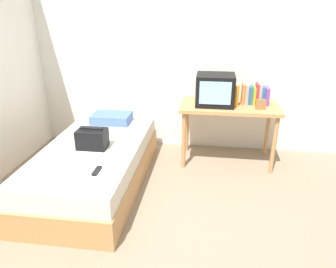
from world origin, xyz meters
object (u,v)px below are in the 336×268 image
(picture_frame, at_px, (261,104))
(pillow, at_px, (111,118))
(desk, at_px, (229,112))
(book_row, at_px, (255,95))
(remote_dark, at_px, (97,171))
(bed, at_px, (96,165))
(tv, at_px, (215,90))
(handbag, at_px, (92,139))
(water_bottle, at_px, (236,96))
(magazine, at_px, (72,163))
(remote_silver, at_px, (79,138))

(picture_frame, distance_m, pillow, 1.81)
(desk, height_order, book_row, book_row)
(desk, distance_m, remote_dark, 1.78)
(bed, relative_size, picture_frame, 16.60)
(tv, xyz_separation_m, handbag, (-1.24, -0.80, -0.36))
(bed, height_order, book_row, book_row)
(tv, height_order, remote_dark, tv)
(book_row, height_order, pillow, book_row)
(book_row, xyz_separation_m, remote_dark, (-1.49, -1.38, -0.38))
(pillow, xyz_separation_m, remote_dark, (0.25, -1.25, -0.04))
(desk, xyz_separation_m, picture_frame, (0.33, -0.14, 0.16))
(water_bottle, relative_size, book_row, 0.78)
(bed, bearing_deg, tv, 30.46)
(tv, height_order, magazine, tv)
(pillow, bearing_deg, picture_frame, -2.62)
(desk, relative_size, picture_frame, 9.63)
(handbag, relative_size, remote_dark, 1.92)
(book_row, distance_m, remote_dark, 2.06)
(magazine, bearing_deg, handbag, 78.57)
(desk, distance_m, tv, 0.33)
(water_bottle, distance_m, handbag, 1.69)
(tv, height_order, remote_silver, tv)
(water_bottle, height_order, book_row, same)
(bed, distance_m, remote_silver, 0.35)
(water_bottle, bearing_deg, handbag, -152.70)
(picture_frame, xyz_separation_m, remote_dark, (-1.54, -1.16, -0.33))
(desk, relative_size, remote_dark, 7.44)
(book_row, distance_m, pillow, 1.78)
(picture_frame, bearing_deg, remote_silver, -166.29)
(water_bottle, bearing_deg, bed, -154.94)
(magazine, bearing_deg, book_row, 35.07)
(bed, bearing_deg, magazine, -97.24)
(pillow, bearing_deg, desk, 2.41)
(handbag, bearing_deg, book_row, 27.50)
(water_bottle, relative_size, magazine, 0.85)
(book_row, relative_size, handbag, 1.05)
(water_bottle, distance_m, book_row, 0.26)
(picture_frame, height_order, remote_dark, picture_frame)
(bed, distance_m, tv, 1.61)
(pillow, relative_size, remote_silver, 3.31)
(tv, height_order, book_row, tv)
(pillow, height_order, handbag, handbag)
(book_row, bearing_deg, tv, -169.45)
(handbag, height_order, magazine, handbag)
(desk, height_order, magazine, desk)
(picture_frame, bearing_deg, tv, 166.45)
(bed, bearing_deg, pillow, 91.30)
(handbag, bearing_deg, picture_frame, 21.11)
(remote_silver, bearing_deg, bed, -31.04)
(book_row, relative_size, remote_silver, 2.20)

